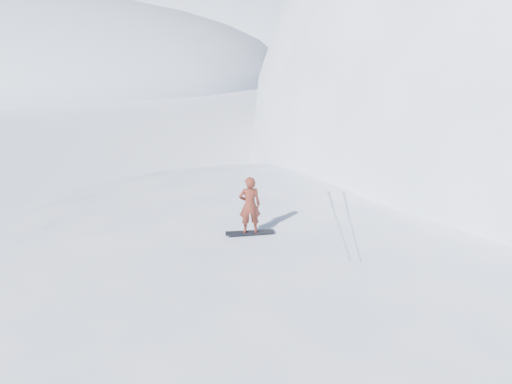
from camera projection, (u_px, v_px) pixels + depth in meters
ground at (344, 357)px, 13.21m from camera, size 400.00×400.00×0.00m
near_ridge at (376, 302)px, 15.75m from camera, size 36.00×28.00×4.80m
peak_shoulder at (510, 168)px, 29.52m from camera, size 28.00×24.00×18.00m
far_ridge_c at (204, 52)px, 121.22m from camera, size 140.00×90.00×36.00m
wind_bumps at (329, 312)px, 15.25m from camera, size 16.00×14.40×1.00m
snowboard at (250, 232)px, 15.38m from camera, size 1.66×0.81×0.03m
snowboarder at (250, 205)px, 15.01m from camera, size 0.83×0.67×1.98m
board_tracks at (343, 219)px, 16.36m from camera, size 1.46×5.96×0.04m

